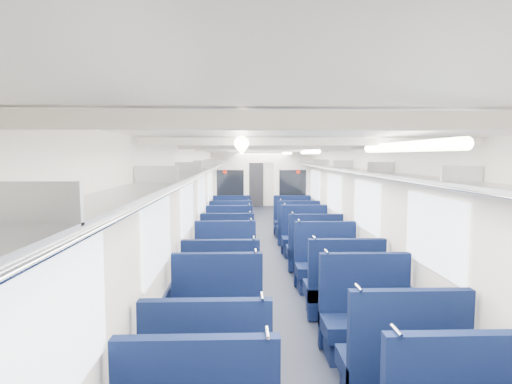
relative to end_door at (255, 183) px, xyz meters
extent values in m
cube|color=black|center=(0.00, -8.94, -1.00)|extent=(2.80, 18.00, 0.01)
cube|color=white|center=(0.00, -8.94, 1.35)|extent=(2.80, 18.00, 0.01)
cube|color=silver|center=(-1.40, -8.94, 0.18)|extent=(0.02, 18.00, 2.35)
cube|color=#101835|center=(-1.39, -8.94, -0.65)|extent=(0.03, 17.90, 0.70)
cube|color=silver|center=(1.40, -8.94, 0.18)|extent=(0.02, 18.00, 2.35)
cube|color=#101835|center=(1.39, -8.94, -0.65)|extent=(0.03, 17.90, 0.70)
cube|color=silver|center=(0.00, 0.06, 0.18)|extent=(2.80, 0.02, 2.35)
cube|color=#B2B5BA|center=(-1.22, -8.94, 0.97)|extent=(0.34, 17.40, 0.04)
cylinder|color=silver|center=(-1.04, -8.94, 0.95)|extent=(0.02, 17.40, 0.02)
cube|color=#B2B5BA|center=(-1.22, -16.94, 1.05)|extent=(0.34, 0.03, 0.14)
cube|color=#B2B5BA|center=(-1.22, -14.94, 1.05)|extent=(0.34, 0.03, 0.14)
cube|color=#B2B5BA|center=(-1.22, -12.94, 1.05)|extent=(0.34, 0.03, 0.14)
cube|color=#B2B5BA|center=(-1.22, -10.94, 1.05)|extent=(0.34, 0.03, 0.14)
cube|color=#B2B5BA|center=(-1.22, -8.94, 1.05)|extent=(0.34, 0.03, 0.14)
cube|color=#B2B5BA|center=(-1.22, -6.94, 1.05)|extent=(0.34, 0.03, 0.14)
cube|color=#B2B5BA|center=(-1.22, -4.94, 1.05)|extent=(0.34, 0.03, 0.14)
cube|color=#B2B5BA|center=(-1.22, -2.94, 1.05)|extent=(0.34, 0.03, 0.14)
cube|color=#B2B5BA|center=(-1.22, -0.94, 1.05)|extent=(0.34, 0.03, 0.14)
cube|color=#B2B5BA|center=(1.22, -8.94, 0.97)|extent=(0.34, 17.40, 0.04)
cylinder|color=silver|center=(1.04, -8.94, 0.95)|extent=(0.02, 17.40, 0.02)
cube|color=#B2B5BA|center=(1.22, -14.94, 1.05)|extent=(0.34, 0.03, 0.14)
cube|color=#B2B5BA|center=(1.22, -12.94, 1.05)|extent=(0.34, 0.03, 0.14)
cube|color=#B2B5BA|center=(1.22, -10.94, 1.05)|extent=(0.34, 0.03, 0.14)
cube|color=#B2B5BA|center=(1.22, -8.94, 1.05)|extent=(0.34, 0.03, 0.14)
cube|color=#B2B5BA|center=(1.22, -6.94, 1.05)|extent=(0.34, 0.03, 0.14)
cube|color=#B2B5BA|center=(1.22, -4.94, 1.05)|extent=(0.34, 0.03, 0.14)
cube|color=#B2B5BA|center=(1.22, -2.94, 1.05)|extent=(0.34, 0.03, 0.14)
cube|color=#B2B5BA|center=(1.22, -0.94, 1.05)|extent=(0.34, 0.03, 0.14)
cube|color=white|center=(-1.38, -16.44, 0.42)|extent=(0.02, 1.30, 0.75)
cube|color=white|center=(-1.38, -14.14, 0.42)|extent=(0.02, 1.30, 0.75)
cube|color=white|center=(-1.38, -11.84, 0.42)|extent=(0.02, 1.30, 0.75)
cube|color=white|center=(-1.38, -9.54, 0.42)|extent=(0.02, 1.30, 0.75)
cube|color=white|center=(-1.38, -7.24, 0.42)|extent=(0.02, 1.30, 0.75)
cube|color=white|center=(-1.38, -4.44, 0.42)|extent=(0.02, 1.30, 0.75)
cube|color=white|center=(-1.38, -2.14, 0.42)|extent=(0.02, 1.30, 0.75)
cube|color=white|center=(1.38, -14.14, 0.42)|extent=(0.02, 1.30, 0.75)
cube|color=white|center=(1.38, -11.84, 0.42)|extent=(0.02, 1.30, 0.75)
cube|color=white|center=(1.38, -9.54, 0.42)|extent=(0.02, 1.30, 0.75)
cube|color=white|center=(1.38, -7.24, 0.42)|extent=(0.02, 1.30, 0.75)
cube|color=white|center=(1.38, -4.44, 0.42)|extent=(0.02, 1.30, 0.75)
cube|color=white|center=(1.38, -2.14, 0.42)|extent=(0.02, 1.30, 0.75)
cube|color=silver|center=(0.00, -16.94, 1.31)|extent=(2.70, 0.06, 0.06)
cube|color=silver|center=(0.00, -14.94, 1.31)|extent=(2.70, 0.06, 0.06)
cube|color=silver|center=(0.00, -12.94, 1.31)|extent=(2.70, 0.06, 0.06)
cube|color=silver|center=(0.00, -10.94, 1.31)|extent=(2.70, 0.06, 0.06)
cube|color=silver|center=(0.00, -8.94, 1.31)|extent=(2.70, 0.06, 0.06)
cube|color=silver|center=(0.00, -6.94, 1.31)|extent=(2.70, 0.06, 0.06)
cube|color=silver|center=(0.00, -4.94, 1.31)|extent=(2.70, 0.06, 0.06)
cube|color=silver|center=(0.00, -2.94, 1.31)|extent=(2.70, 0.06, 0.06)
cube|color=silver|center=(0.00, -0.94, 1.31)|extent=(2.70, 0.06, 0.06)
cylinder|color=white|center=(-0.55, -15.44, 1.26)|extent=(0.07, 1.60, 0.07)
cylinder|color=white|center=(-0.55, -11.44, 1.26)|extent=(0.07, 1.60, 0.07)
cylinder|color=white|center=(-0.55, -7.94, 1.26)|extent=(0.07, 1.60, 0.07)
cylinder|color=white|center=(-0.55, -3.44, 1.26)|extent=(0.07, 1.60, 0.07)
cylinder|color=white|center=(0.55, -15.44, 1.26)|extent=(0.07, 1.60, 0.07)
cylinder|color=white|center=(0.55, -11.44, 1.26)|extent=(0.07, 1.60, 0.07)
cylinder|color=white|center=(0.55, -7.94, 1.26)|extent=(0.07, 1.60, 0.07)
cylinder|color=white|center=(0.55, -3.44, 1.26)|extent=(0.07, 1.60, 0.07)
cube|color=black|center=(0.00, 0.00, 0.00)|extent=(0.75, 0.06, 2.00)
cube|color=silver|center=(-0.88, -6.48, 0.18)|extent=(1.05, 0.08, 2.35)
cube|color=black|center=(-0.87, -6.53, 0.40)|extent=(0.76, 0.02, 0.80)
cylinder|color=red|center=(-1.02, -6.53, 0.75)|extent=(0.12, 0.01, 0.12)
cube|color=silver|center=(0.88, -6.48, 0.18)|extent=(1.05, 0.08, 2.35)
cube|color=black|center=(0.87, -6.53, 0.40)|extent=(0.76, 0.02, 0.80)
cylinder|color=red|center=(1.02, -6.53, 0.75)|extent=(0.12, 0.01, 0.12)
cube|color=silver|center=(0.00, -6.48, 1.17)|extent=(0.70, 0.08, 0.35)
cylinder|color=silver|center=(-0.40, -15.81, 0.13)|extent=(0.02, 0.16, 0.02)
cylinder|color=silver|center=(0.40, -15.80, 0.13)|extent=(0.02, 0.16, 0.02)
cube|color=#0D1940|center=(-0.83, -14.93, -0.65)|extent=(1.02, 0.54, 0.18)
cube|color=#0D1940|center=(-0.83, -15.15, -0.43)|extent=(1.02, 0.10, 1.09)
cylinder|color=silver|center=(-0.40, -15.15, 0.13)|extent=(0.02, 0.16, 0.02)
cube|color=#0D1940|center=(0.83, -14.75, -0.65)|extent=(1.02, 0.54, 0.18)
cube|color=#0D1940|center=(0.83, -14.96, -0.43)|extent=(1.02, 0.10, 1.09)
cylinder|color=silver|center=(0.40, -14.96, 0.13)|extent=(0.02, 0.16, 0.02)
cube|color=#0D1940|center=(-0.83, -13.83, -0.65)|extent=(1.02, 0.54, 0.18)
cube|color=#0D1635|center=(-0.83, -13.83, -0.87)|extent=(0.94, 0.43, 0.26)
cube|color=#0D1940|center=(-0.83, -13.61, -0.43)|extent=(1.02, 0.10, 1.09)
cylinder|color=silver|center=(-0.40, -13.61, 0.13)|extent=(0.02, 0.16, 0.02)
cube|color=#0D1940|center=(0.83, -13.89, -0.65)|extent=(1.02, 0.54, 0.18)
cube|color=#0D1635|center=(0.83, -13.89, -0.87)|extent=(0.94, 0.43, 0.26)
cube|color=#0D1940|center=(0.83, -13.67, -0.43)|extent=(1.02, 0.10, 1.09)
cylinder|color=silver|center=(0.40, -13.67, 0.13)|extent=(0.02, 0.16, 0.02)
cube|color=#0D1940|center=(-0.83, -12.65, -0.65)|extent=(1.02, 0.54, 0.18)
cube|color=#0D1635|center=(-0.83, -12.65, -0.87)|extent=(0.94, 0.43, 0.26)
cube|color=#0D1940|center=(-0.83, -12.87, -0.43)|extent=(1.02, 0.10, 1.09)
cylinder|color=silver|center=(-0.40, -12.87, 0.13)|extent=(0.02, 0.16, 0.02)
cube|color=#0D1940|center=(0.83, -12.65, -0.65)|extent=(1.02, 0.54, 0.18)
cube|color=#0D1635|center=(0.83, -12.65, -0.87)|extent=(0.94, 0.43, 0.26)
cube|color=#0D1940|center=(0.83, -12.87, -0.43)|extent=(1.02, 0.10, 1.09)
cylinder|color=silver|center=(0.40, -12.87, 0.13)|extent=(0.02, 0.16, 0.02)
cube|color=#0D1940|center=(-0.83, -11.50, -0.65)|extent=(1.02, 0.54, 0.18)
cube|color=#0D1635|center=(-0.83, -11.50, -0.87)|extent=(0.94, 0.43, 0.26)
cube|color=#0D1940|center=(-0.83, -11.28, -0.43)|extent=(1.02, 0.10, 1.09)
cylinder|color=silver|center=(-0.40, -11.28, 0.13)|extent=(0.02, 0.16, 0.02)
cube|color=#0D1940|center=(0.83, -11.62, -0.65)|extent=(1.02, 0.54, 0.18)
cube|color=#0D1635|center=(0.83, -11.62, -0.87)|extent=(0.94, 0.43, 0.26)
cube|color=#0D1940|center=(0.83, -11.40, -0.43)|extent=(1.02, 0.10, 1.09)
cylinder|color=silver|center=(0.40, -11.40, 0.13)|extent=(0.02, 0.16, 0.02)
cube|color=#0D1940|center=(-0.83, -10.14, -0.65)|extent=(1.02, 0.54, 0.18)
cube|color=#0D1635|center=(-0.83, -10.14, -0.87)|extent=(0.94, 0.43, 0.26)
cube|color=#0D1940|center=(-0.83, -10.36, -0.43)|extent=(1.02, 0.10, 1.09)
cylinder|color=silver|center=(-0.40, -10.36, 0.13)|extent=(0.02, 0.16, 0.02)
cube|color=#0D1940|center=(0.83, -10.29, -0.65)|extent=(1.02, 0.54, 0.18)
cube|color=#0D1635|center=(0.83, -10.29, -0.87)|extent=(0.94, 0.43, 0.26)
cube|color=#0D1940|center=(0.83, -10.51, -0.43)|extent=(1.02, 0.10, 1.09)
cylinder|color=silver|center=(0.40, -10.51, 0.13)|extent=(0.02, 0.16, 0.02)
cube|color=#0D1940|center=(-0.83, -9.32, -0.65)|extent=(1.02, 0.54, 0.18)
cube|color=#0D1635|center=(-0.83, -9.32, -0.87)|extent=(0.94, 0.43, 0.26)
cube|color=#0D1940|center=(-0.83, -9.10, -0.43)|extent=(1.02, 0.10, 1.09)
cylinder|color=silver|center=(-0.40, -9.10, 0.13)|extent=(0.02, 0.16, 0.02)
cube|color=#0D1940|center=(0.83, -9.27, -0.65)|extent=(1.02, 0.54, 0.18)
cube|color=#0D1635|center=(0.83, -9.27, -0.87)|extent=(0.94, 0.43, 0.26)
cube|color=#0D1940|center=(0.83, -9.06, -0.43)|extent=(1.02, 0.10, 1.09)
cylinder|color=silver|center=(0.40, -9.06, 0.13)|extent=(0.02, 0.16, 0.02)
cube|color=#0D1940|center=(-0.83, -7.93, -0.65)|extent=(1.02, 0.54, 0.18)
cube|color=#0D1635|center=(-0.83, -7.93, -0.87)|extent=(0.94, 0.43, 0.26)
cube|color=#0D1940|center=(-0.83, -8.15, -0.43)|extent=(1.02, 0.10, 1.09)
cylinder|color=silver|center=(-0.40, -8.15, 0.13)|extent=(0.02, 0.16, 0.02)
cube|color=#0D1940|center=(0.83, -7.96, -0.65)|extent=(1.02, 0.54, 0.18)
cube|color=#0D1635|center=(0.83, -7.96, -0.87)|extent=(0.94, 0.43, 0.26)
cube|color=#0D1940|center=(0.83, -8.17, -0.43)|extent=(1.02, 0.10, 1.09)
cylinder|color=silver|center=(0.40, -8.17, 0.13)|extent=(0.02, 0.16, 0.02)
cube|color=#0D1940|center=(-0.83, -7.02, -0.65)|extent=(1.02, 0.54, 0.18)
cube|color=#0D1635|center=(-0.83, -7.02, -0.87)|extent=(0.94, 0.43, 0.26)
cube|color=#0D1940|center=(-0.83, -6.80, -0.43)|extent=(1.02, 0.10, 1.09)
cylinder|color=silver|center=(-0.40, -6.80, 0.13)|extent=(0.02, 0.16, 0.02)
cube|color=#0D1940|center=(0.83, -7.03, -0.65)|extent=(1.02, 0.54, 0.18)
cube|color=#0D1635|center=(0.83, -7.03, -0.87)|extent=(0.94, 0.43, 0.26)
cube|color=#0D1940|center=(0.83, -6.81, -0.43)|extent=(1.02, 0.10, 1.09)
cylinder|color=silver|center=(0.40, -6.81, 0.13)|extent=(0.02, 0.16, 0.02)
camera|label=1|loc=(-0.55, -18.27, 1.20)|focal=29.55mm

